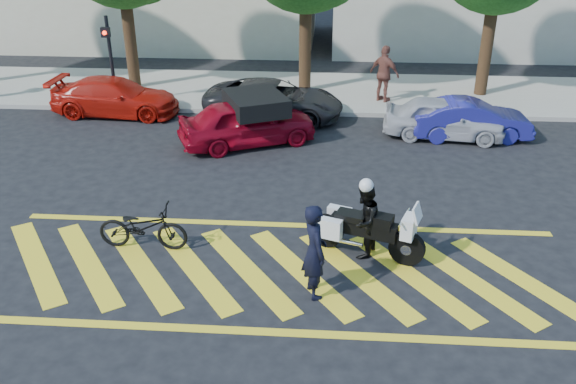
# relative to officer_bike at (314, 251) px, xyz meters

# --- Properties ---
(ground) EXTENTS (90.00, 90.00, 0.00)m
(ground) POSITION_rel_officer_bike_xyz_m (-0.77, 0.71, -0.95)
(ground) COLOR black
(ground) RESTS_ON ground
(sidewalk) EXTENTS (60.00, 5.00, 0.15)m
(sidewalk) POSITION_rel_officer_bike_xyz_m (-0.77, 12.71, -0.87)
(sidewalk) COLOR #9E998E
(sidewalk) RESTS_ON ground
(crosswalk) EXTENTS (12.33, 4.00, 0.01)m
(crosswalk) POSITION_rel_officer_bike_xyz_m (-0.80, 0.71, -0.94)
(crosswalk) COLOR yellow
(crosswalk) RESTS_ON ground
(signal_pole) EXTENTS (0.28, 0.43, 3.20)m
(signal_pole) POSITION_rel_officer_bike_xyz_m (-7.27, 10.45, 0.97)
(signal_pole) COLOR black
(signal_pole) RESTS_ON ground
(officer_bike) EXTENTS (0.67, 0.81, 1.89)m
(officer_bike) POSITION_rel_officer_bike_xyz_m (0.00, 0.00, 0.00)
(officer_bike) COLOR black
(officer_bike) RESTS_ON ground
(bicycle) EXTENTS (1.94, 0.73, 1.01)m
(bicycle) POSITION_rel_officer_bike_xyz_m (-3.68, 1.42, -0.44)
(bicycle) COLOR black
(bicycle) RESTS_ON ground
(police_motorcycle) EXTENTS (2.40, 1.26, 1.10)m
(police_motorcycle) POSITION_rel_officer_bike_xyz_m (0.99, 1.48, -0.35)
(police_motorcycle) COLOR black
(police_motorcycle) RESTS_ON ground
(officer_moto) EXTENTS (0.85, 0.95, 1.63)m
(officer_moto) POSITION_rel_officer_bike_xyz_m (0.97, 1.47, -0.13)
(officer_moto) COLOR black
(officer_moto) RESTS_ON ground
(red_convertible) EXTENTS (4.37, 3.16, 1.38)m
(red_convertible) POSITION_rel_officer_bike_xyz_m (-2.24, 7.51, -0.25)
(red_convertible) COLOR maroon
(red_convertible) RESTS_ON ground
(parked_left) EXTENTS (4.36, 1.94, 1.25)m
(parked_left) POSITION_rel_officer_bike_xyz_m (-7.07, 9.91, -0.32)
(parked_left) COLOR #B8140B
(parked_left) RESTS_ON ground
(parked_mid_left) EXTENTS (4.80, 2.60, 1.28)m
(parked_mid_left) POSITION_rel_officer_bike_xyz_m (-1.67, 9.88, -0.31)
(parked_mid_left) COLOR black
(parked_mid_left) RESTS_ON ground
(parked_mid_right) EXTENTS (3.84, 1.91, 1.26)m
(parked_mid_right) POSITION_rel_officer_bike_xyz_m (3.73, 8.51, -0.32)
(parked_mid_right) COLOR #B5B4B9
(parked_mid_right) RESTS_ON ground
(parked_right) EXTENTS (3.68, 1.42, 1.19)m
(parked_right) POSITION_rel_officer_bike_xyz_m (4.53, 8.51, -0.35)
(parked_right) COLOR navy
(parked_right) RESTS_ON ground
(pedestrian_right) EXTENTS (1.21, 1.08, 1.97)m
(pedestrian_right) POSITION_rel_officer_bike_xyz_m (2.08, 11.58, 0.19)
(pedestrian_right) COLOR brown
(pedestrian_right) RESTS_ON sidewalk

